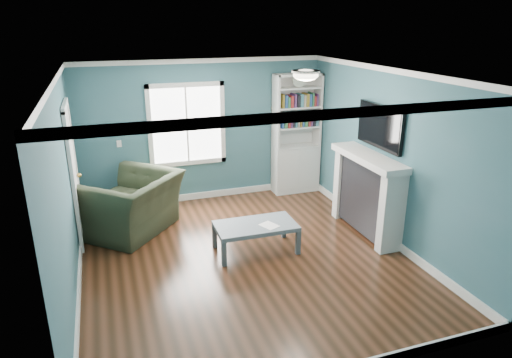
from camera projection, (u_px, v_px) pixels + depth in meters
name	position (u px, v px, depth m)	size (l,w,h in m)	color
floor	(245.00, 258.00, 6.55)	(5.00, 5.00, 0.00)	black
room_walls	(244.00, 152.00, 6.03)	(5.00, 5.00, 5.00)	#2E5D65
trim	(245.00, 177.00, 6.14)	(4.50, 5.00, 2.60)	white
window	(187.00, 125.00, 8.20)	(1.40, 0.06, 1.50)	white
bookshelf	(296.00, 146.00, 8.84)	(0.90, 0.35, 2.31)	silver
fireplace	(367.00, 195.00, 7.15)	(0.44, 1.58, 1.30)	black
tv	(380.00, 126.00, 6.83)	(0.06, 1.10, 0.65)	black
door	(74.00, 174.00, 6.77)	(0.12, 0.98, 2.17)	silver
ceiling_fixture	(306.00, 74.00, 6.07)	(0.38, 0.38, 0.15)	white
light_switch	(119.00, 144.00, 7.91)	(0.08, 0.01, 0.12)	white
recliner	(130.00, 195.00, 7.19)	(1.42, 0.93, 1.24)	#242D1C
coffee_table	(256.00, 228.00, 6.65)	(1.18, 0.66, 0.43)	#485257
paper_sheet	(269.00, 225.00, 6.59)	(0.20, 0.26, 0.00)	white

